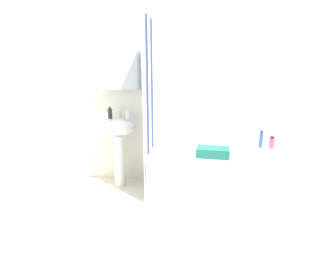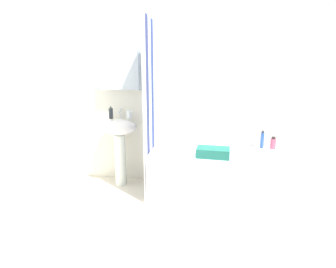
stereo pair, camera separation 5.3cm
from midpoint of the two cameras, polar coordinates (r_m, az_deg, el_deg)
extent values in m
cube|color=beige|center=(2.51, 2.07, -21.88)|extent=(4.80, 5.60, 0.04)
cube|color=white|center=(3.33, 4.28, 9.41)|extent=(3.60, 0.05, 2.40)
cube|color=silver|center=(3.39, 4.07, -0.80)|extent=(3.60, 0.02, 1.20)
cube|color=silver|center=(3.39, -10.96, 14.13)|extent=(0.48, 0.12, 0.56)
cube|color=white|center=(2.97, -29.17, 7.31)|extent=(0.05, 1.81, 2.40)
cube|color=silver|center=(3.05, -27.40, -3.89)|extent=(0.02, 1.81, 1.20)
cylinder|color=white|center=(3.42, -10.89, -5.61)|extent=(0.14, 0.14, 0.66)
ellipsoid|color=white|center=(3.31, -11.21, 1.42)|extent=(0.44, 0.34, 0.20)
cylinder|color=silver|center=(3.38, -10.77, 3.84)|extent=(0.03, 0.03, 0.05)
cylinder|color=silver|center=(3.33, -11.08, 4.63)|extent=(0.02, 0.10, 0.02)
sphere|color=silver|center=(3.37, -10.84, 5.27)|extent=(0.03, 0.03, 0.03)
cylinder|color=#272C32|center=(3.34, -12.90, 4.31)|extent=(0.05, 0.05, 0.13)
sphere|color=#222C22|center=(3.33, -12.97, 5.61)|extent=(0.02, 0.02, 0.02)
cylinder|color=white|center=(3.30, -9.11, 4.11)|extent=(0.06, 0.06, 0.10)
cube|color=white|center=(3.16, 9.82, -8.45)|extent=(1.52, 0.66, 0.53)
cube|color=white|center=(2.77, -5.63, 4.43)|extent=(0.01, 0.13, 2.00)
cube|color=navy|center=(2.90, -5.05, 4.83)|extent=(0.01, 0.13, 2.00)
cube|color=white|center=(3.02, -4.52, 5.20)|extent=(0.01, 0.13, 2.00)
cube|color=navy|center=(3.15, -4.03, 5.54)|extent=(0.01, 0.13, 2.00)
cube|color=white|center=(3.28, -3.58, 5.85)|extent=(0.01, 0.13, 2.00)
cylinder|color=#C55372|center=(3.38, 21.16, -1.90)|extent=(0.06, 0.06, 0.12)
cylinder|color=black|center=(3.36, 21.27, -0.68)|extent=(0.04, 0.04, 0.02)
cylinder|color=#2B55A3|center=(3.36, 19.08, -1.24)|extent=(0.04, 0.04, 0.19)
cylinder|color=#22272F|center=(3.33, 19.22, 0.53)|extent=(0.03, 0.03, 0.02)
cube|color=#20695A|center=(2.89, 9.20, -3.88)|extent=(0.37, 0.25, 0.10)
camera|label=1|loc=(0.03, -90.53, -0.13)|focal=28.13mm
camera|label=2|loc=(0.03, 89.47, 0.13)|focal=28.13mm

